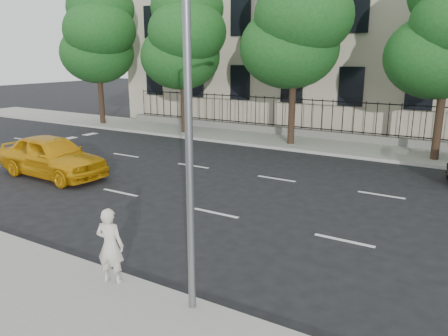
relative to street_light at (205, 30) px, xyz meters
The scene contains 12 objects.
ground 5.99m from the street_light, 144.73° to the left, with size 120.00×120.00×0.00m, color black.
near_sidewalk 6.08m from the street_light, 138.24° to the right, with size 60.00×4.00×0.15m, color gray.
far_sidewalk 16.75m from the street_light, 99.01° to the left, with size 60.00×4.00×0.15m, color gray.
lane_markings 8.67m from the street_light, 110.98° to the left, with size 49.60×4.62×0.01m, color silver, non-canonical shape.
crosswalk 18.42m from the street_light, 158.90° to the left, with size 0.50×12.10×0.01m, color silver, non-canonical shape.
iron_fence 18.21m from the street_light, 98.14° to the left, with size 30.00×0.50×2.20m.
street_light is the anchor object (origin of this frame).
tree_a 23.89m from the street_light, 140.66° to the left, with size 5.71×5.31×9.39m.
tree_b 18.99m from the street_light, 127.15° to the left, with size 5.53×5.12×8.97m.
tree_c 15.82m from the street_light, 106.43° to the left, with size 5.89×5.50×9.80m.
yellow_taxi 12.05m from the street_light, 156.56° to the left, with size 1.98×4.92×1.68m, color orange.
woman_near 4.67m from the street_light, 162.20° to the right, with size 0.59×0.39×1.62m, color beige.
Camera 1 is at (6.78, -8.24, 4.75)m, focal length 35.00 mm.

